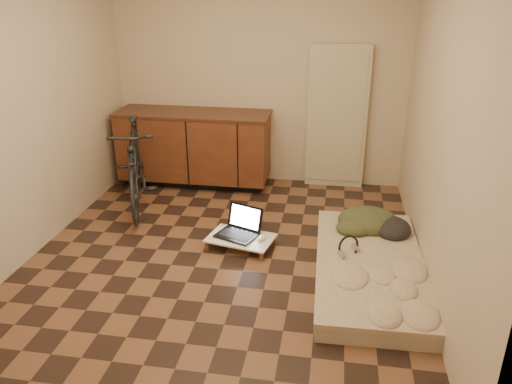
% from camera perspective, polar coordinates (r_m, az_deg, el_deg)
% --- Properties ---
extents(room_shell, '(3.50, 4.00, 2.60)m').
position_cam_1_polar(room_shell, '(4.17, -4.01, 8.46)').
color(room_shell, brown).
rests_on(room_shell, ground).
extents(cabinets, '(1.84, 0.62, 0.91)m').
position_cam_1_polar(cabinets, '(6.17, -7.04, 5.07)').
color(cabinets, black).
rests_on(cabinets, ground).
extents(appliance_panel, '(0.70, 0.10, 1.70)m').
position_cam_1_polar(appliance_panel, '(6.06, 9.25, 8.38)').
color(appliance_panel, beige).
rests_on(appliance_panel, ground).
extents(bicycle, '(1.01, 1.72, 1.07)m').
position_cam_1_polar(bicycle, '(5.60, -13.69, 3.47)').
color(bicycle, black).
rests_on(bicycle, ground).
extents(futon, '(0.95, 1.90, 0.16)m').
position_cam_1_polar(futon, '(4.42, 12.83, -8.45)').
color(futon, '#BBB195').
rests_on(futon, ground).
extents(clothing_pile, '(0.63, 0.53, 0.25)m').
position_cam_1_polar(clothing_pile, '(4.88, 13.42, -2.65)').
color(clothing_pile, '#3A3F25').
rests_on(clothing_pile, futon).
extents(headphones, '(0.31, 0.31, 0.15)m').
position_cam_1_polar(headphones, '(4.39, 10.54, -6.09)').
color(headphones, black).
rests_on(headphones, futon).
extents(lap_desk, '(0.68, 0.51, 0.10)m').
position_cam_1_polar(lap_desk, '(4.76, -1.75, -5.31)').
color(lap_desk, brown).
rests_on(lap_desk, ground).
extents(laptop, '(0.46, 0.44, 0.25)m').
position_cam_1_polar(laptop, '(4.79, -1.90, -4.26)').
color(laptop, black).
rests_on(laptop, lap_desk).
extents(mouse, '(0.10, 0.13, 0.04)m').
position_cam_1_polar(mouse, '(4.69, 0.63, -5.26)').
color(mouse, white).
rests_on(mouse, lap_desk).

